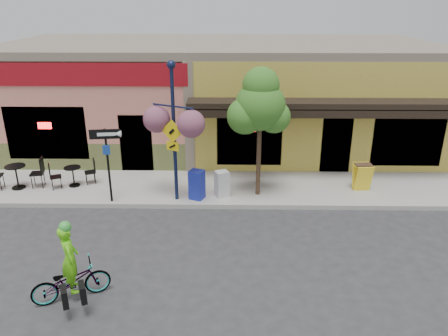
# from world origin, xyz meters

# --- Properties ---
(ground) EXTENTS (90.00, 90.00, 0.00)m
(ground) POSITION_xyz_m (0.00, 0.00, 0.00)
(ground) COLOR #2D2D30
(ground) RESTS_ON ground
(sidewalk) EXTENTS (24.00, 3.00, 0.15)m
(sidewalk) POSITION_xyz_m (0.00, 2.00, 0.07)
(sidewalk) COLOR #9E9B93
(sidewalk) RESTS_ON ground
(curb) EXTENTS (24.00, 0.12, 0.15)m
(curb) POSITION_xyz_m (0.00, 0.55, 0.07)
(curb) COLOR #A8A59E
(curb) RESTS_ON ground
(building) EXTENTS (18.20, 8.20, 4.50)m
(building) POSITION_xyz_m (0.00, 7.50, 2.25)
(building) COLOR #CB7664
(building) RESTS_ON ground
(bicycle) EXTENTS (1.79, 1.25, 0.89)m
(bicycle) POSITION_xyz_m (-2.99, -3.96, 0.45)
(bicycle) COLOR maroon
(bicycle) RESTS_ON ground
(cyclist_rider) EXTENTS (0.58, 0.68, 1.57)m
(cyclist_rider) POSITION_xyz_m (-2.94, -3.96, 0.79)
(cyclist_rider) COLOR #66E317
(cyclist_rider) RESTS_ON ground
(lamp_post) EXTENTS (1.52, 1.11, 4.44)m
(lamp_post) POSITION_xyz_m (-1.23, 0.92, 2.37)
(lamp_post) COLOR #131B3B
(lamp_post) RESTS_ON sidewalk
(one_way_sign) EXTENTS (0.94, 0.32, 2.41)m
(one_way_sign) POSITION_xyz_m (-3.31, 0.72, 1.36)
(one_way_sign) COLOR black
(one_way_sign) RESTS_ON sidewalk
(cafe_set_left) EXTENTS (1.90, 1.18, 1.07)m
(cafe_set_left) POSITION_xyz_m (-6.78, 1.69, 0.68)
(cafe_set_left) COLOR black
(cafe_set_left) RESTS_ON sidewalk
(cafe_set_right) EXTENTS (1.67, 1.28, 0.90)m
(cafe_set_right) POSITION_xyz_m (-4.93, 1.92, 0.60)
(cafe_set_right) COLOR black
(cafe_set_right) RESTS_ON sidewalk
(newspaper_box_blue) EXTENTS (0.55, 0.52, 0.97)m
(newspaper_box_blue) POSITION_xyz_m (-0.58, 0.97, 0.63)
(newspaper_box_blue) COLOR #1A28A1
(newspaper_box_blue) RESTS_ON sidewalk
(newspaper_box_grey) EXTENTS (0.52, 0.50, 0.87)m
(newspaper_box_grey) POSITION_xyz_m (0.23, 1.16, 0.59)
(newspaper_box_grey) COLOR silver
(newspaper_box_grey) RESTS_ON sidewalk
(street_tree) EXTENTS (2.19, 2.19, 4.25)m
(street_tree) POSITION_xyz_m (1.42, 1.33, 2.27)
(street_tree) COLOR #3D7A26
(street_tree) RESTS_ON sidewalk
(sandwich_board) EXTENTS (0.59, 0.45, 0.93)m
(sandwich_board) POSITION_xyz_m (4.98, 1.60, 0.61)
(sandwich_board) COLOR yellow
(sandwich_board) RESTS_ON sidewalk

